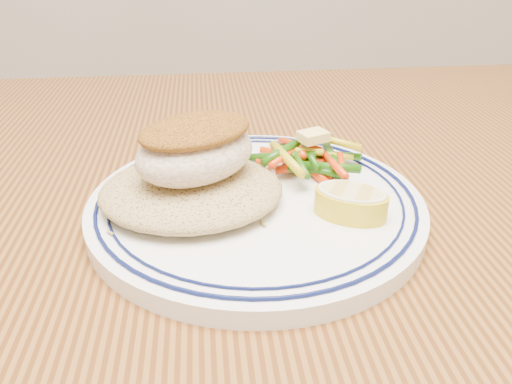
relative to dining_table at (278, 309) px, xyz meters
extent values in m
cube|color=#542D10|center=(0.00, 0.00, 0.08)|extent=(1.50, 0.90, 0.04)
cylinder|color=white|center=(-0.02, 0.01, 0.10)|extent=(0.27, 0.27, 0.01)
torus|color=#0A113F|center=(-0.02, 0.01, 0.11)|extent=(0.25, 0.25, 0.00)
torus|color=#0A113F|center=(-0.02, 0.01, 0.11)|extent=(0.23, 0.23, 0.00)
ellipsoid|color=#9F844F|center=(-0.07, 0.01, 0.13)|extent=(0.14, 0.13, 0.03)
ellipsoid|color=beige|center=(-0.07, 0.01, 0.15)|extent=(0.12, 0.11, 0.04)
ellipsoid|color=brown|center=(-0.06, 0.01, 0.17)|extent=(0.11, 0.10, 0.02)
cylinder|color=red|center=(0.03, 0.05, 0.12)|extent=(0.04, 0.05, 0.01)
cylinder|color=#1B4D09|center=(0.06, 0.08, 0.12)|extent=(0.05, 0.04, 0.01)
cylinder|color=red|center=(0.03, 0.05, 0.12)|extent=(0.03, 0.05, 0.01)
cylinder|color=red|center=(0.02, 0.08, 0.12)|extent=(0.06, 0.02, 0.01)
cylinder|color=#1B4D09|center=(0.04, 0.03, 0.12)|extent=(0.04, 0.04, 0.01)
cylinder|color=#1B4D09|center=(0.06, 0.06, 0.12)|extent=(0.01, 0.06, 0.01)
cylinder|color=red|center=(0.01, 0.06, 0.12)|extent=(0.05, 0.02, 0.01)
cylinder|color=red|center=(0.03, 0.04, 0.12)|extent=(0.05, 0.01, 0.01)
cylinder|color=gold|center=(0.02, 0.07, 0.12)|extent=(0.05, 0.03, 0.01)
cylinder|color=#1B4D09|center=(0.02, 0.06, 0.12)|extent=(0.01, 0.06, 0.01)
cylinder|color=#1B4D09|center=(0.04, 0.06, 0.12)|extent=(0.04, 0.05, 0.01)
cylinder|color=red|center=(0.06, 0.02, 0.13)|extent=(0.01, 0.05, 0.01)
cylinder|color=#1B4D09|center=(0.04, 0.03, 0.13)|extent=(0.05, 0.03, 0.01)
cylinder|color=gold|center=(0.05, 0.06, 0.12)|extent=(0.06, 0.01, 0.01)
cylinder|color=#1B4D09|center=(0.01, 0.05, 0.13)|extent=(0.06, 0.03, 0.02)
cylinder|color=#1B4D09|center=(0.02, 0.04, 0.13)|extent=(0.01, 0.06, 0.01)
cylinder|color=red|center=(0.03, 0.07, 0.13)|extent=(0.02, 0.05, 0.01)
cylinder|color=red|center=(0.03, 0.08, 0.13)|extent=(0.04, 0.04, 0.01)
cylinder|color=red|center=(0.05, 0.03, 0.13)|extent=(0.01, 0.06, 0.01)
cylinder|color=#1B4D09|center=(0.03, 0.05, 0.13)|extent=(0.01, 0.06, 0.01)
cylinder|color=red|center=(0.01, 0.04, 0.13)|extent=(0.03, 0.04, 0.01)
cylinder|color=gold|center=(0.02, 0.05, 0.13)|extent=(0.05, 0.03, 0.01)
cylinder|color=gold|center=(0.01, 0.03, 0.13)|extent=(0.02, 0.06, 0.01)
cylinder|color=#1B4D09|center=(0.01, 0.05, 0.13)|extent=(0.04, 0.04, 0.01)
cylinder|color=gold|center=(0.06, 0.07, 0.13)|extent=(0.04, 0.03, 0.01)
cube|color=#FFDE7C|center=(0.04, 0.05, 0.14)|extent=(0.03, 0.03, 0.01)
torus|color=white|center=(0.05, -0.03, 0.13)|extent=(0.07, 0.07, 0.00)
camera|label=1|loc=(-0.06, -0.34, 0.31)|focal=35.00mm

